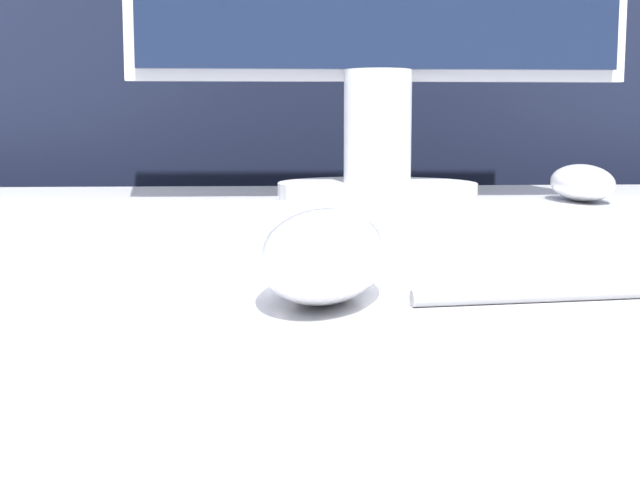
{
  "coord_description": "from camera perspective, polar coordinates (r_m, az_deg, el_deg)",
  "views": [
    {
      "loc": [
        -0.05,
        -0.62,
        0.86
      ],
      "look_at": [
        -0.03,
        -0.17,
        0.8
      ],
      "focal_mm": 50.0,
      "sensor_mm": 36.0,
      "label": 1
    }
  ],
  "objects": [
    {
      "name": "pen",
      "position": [
        0.44,
        15.84,
        -3.26
      ],
      "size": [
        0.16,
        0.03,
        0.01
      ],
      "rotation": [
        0.0,
        0.0,
        0.13
      ],
      "color": "#99999E",
      "rests_on": "desk"
    },
    {
      "name": "computer_mouse_far",
      "position": [
        0.99,
        16.42,
        3.54
      ],
      "size": [
        0.06,
        0.12,
        0.04
      ],
      "rotation": [
        0.0,
        0.0,
        -0.02
      ],
      "color": "white",
      "rests_on": "desk"
    },
    {
      "name": "partition_panel",
      "position": [
        1.34,
        -0.91,
        -5.1
      ],
      "size": [
        5.0,
        0.03,
        1.14
      ],
      "color": "black",
      "rests_on": "ground_plane"
    },
    {
      "name": "keyboard",
      "position": [
        0.62,
        -1.82,
        0.91
      ],
      "size": [
        0.4,
        0.14,
        0.02
      ],
      "rotation": [
        0.0,
        0.0,
        0.0
      ],
      "color": "silver",
      "rests_on": "desk"
    },
    {
      "name": "computer_mouse_near",
      "position": [
        0.42,
        0.29,
        -0.94
      ],
      "size": [
        0.08,
        0.13,
        0.04
      ],
      "rotation": [
        0.0,
        0.0,
        -0.21
      ],
      "color": "silver",
      "rests_on": "desk"
    }
  ]
}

